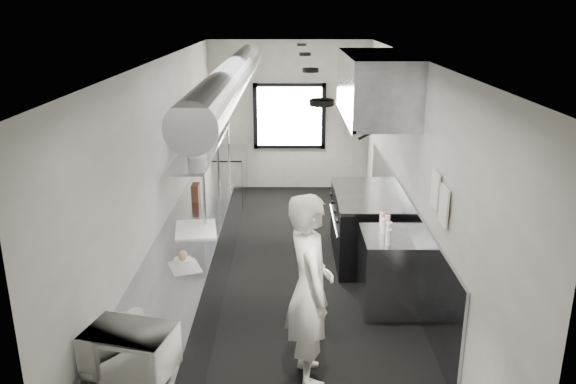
{
  "coord_description": "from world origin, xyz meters",
  "views": [
    {
      "loc": [
        -0.01,
        -6.73,
        3.36
      ],
      "look_at": [
        -0.02,
        -0.2,
        1.25
      ],
      "focal_mm": 35.88,
      "sensor_mm": 36.0,
      "label": 1
    }
  ],
  "objects_px": {
    "range": "(365,226)",
    "knife_block": "(196,192)",
    "squeeze_bottle_e": "(382,219)",
    "cutting_board": "(196,230)",
    "plate_stack_d": "(207,121)",
    "squeeze_bottle_b": "(389,231)",
    "deli_tub_a": "(126,322)",
    "pass_shelf": "(203,146)",
    "squeeze_bottle_d": "(387,223)",
    "exhaust_hood": "(375,86)",
    "bottle_station": "(389,271)",
    "prep_counter": "(193,264)",
    "deli_tub_b": "(136,316)",
    "plate_stack_b": "(196,141)",
    "squeeze_bottle_c": "(384,226)",
    "far_work_table": "(226,176)",
    "squeeze_bottle_a": "(388,237)",
    "microwave": "(130,351)",
    "line_cook": "(310,290)",
    "small_plate": "(183,260)",
    "plate_stack_c": "(205,130)",
    "plate_stack_a": "(196,146)"
  },
  "relations": [
    {
      "from": "range",
      "to": "knife_block",
      "type": "bearing_deg",
      "value": -175.81
    },
    {
      "from": "range",
      "to": "squeeze_bottle_e",
      "type": "relative_size",
      "value": 8.87
    },
    {
      "from": "cutting_board",
      "to": "plate_stack_d",
      "type": "xyz_separation_m",
      "value": [
        -0.12,
        2.14,
        0.87
      ]
    },
    {
      "from": "squeeze_bottle_b",
      "to": "deli_tub_a",
      "type": "bearing_deg",
      "value": -142.29
    },
    {
      "from": "pass_shelf",
      "to": "squeeze_bottle_d",
      "type": "relative_size",
      "value": 16.27
    },
    {
      "from": "exhaust_hood",
      "to": "knife_block",
      "type": "relative_size",
      "value": 9.76
    },
    {
      "from": "exhaust_hood",
      "to": "bottle_station",
      "type": "distance_m",
      "value": 2.39
    },
    {
      "from": "bottle_station",
      "to": "squeeze_bottle_d",
      "type": "distance_m",
      "value": 0.57
    },
    {
      "from": "bottle_station",
      "to": "squeeze_bottle_d",
      "type": "bearing_deg",
      "value": 99.53
    },
    {
      "from": "prep_counter",
      "to": "squeeze_bottle_d",
      "type": "distance_m",
      "value": 2.34
    },
    {
      "from": "deli_tub_b",
      "to": "plate_stack_b",
      "type": "xyz_separation_m",
      "value": [
        0.05,
        3.12,
        0.76
      ]
    },
    {
      "from": "exhaust_hood",
      "to": "deli_tub_b",
      "type": "height_order",
      "value": "exhaust_hood"
    },
    {
      "from": "knife_block",
      "to": "squeeze_bottle_c",
      "type": "height_order",
      "value": "knife_block"
    },
    {
      "from": "far_work_table",
      "to": "squeeze_bottle_d",
      "type": "relative_size",
      "value": 6.51
    },
    {
      "from": "squeeze_bottle_c",
      "to": "squeeze_bottle_b",
      "type": "bearing_deg",
      "value": -76.88
    },
    {
      "from": "squeeze_bottle_b",
      "to": "squeeze_bottle_c",
      "type": "distance_m",
      "value": 0.16
    },
    {
      "from": "bottle_station",
      "to": "squeeze_bottle_a",
      "type": "relative_size",
      "value": 5.05
    },
    {
      "from": "prep_counter",
      "to": "cutting_board",
      "type": "height_order",
      "value": "cutting_board"
    },
    {
      "from": "cutting_board",
      "to": "squeeze_bottle_d",
      "type": "relative_size",
      "value": 3.32
    },
    {
      "from": "microwave",
      "to": "squeeze_bottle_a",
      "type": "distance_m",
      "value": 3.16
    },
    {
      "from": "bottle_station",
      "to": "knife_block",
      "type": "relative_size",
      "value": 3.99
    },
    {
      "from": "squeeze_bottle_b",
      "to": "exhaust_hood",
      "type": "bearing_deg",
      "value": 90.1
    },
    {
      "from": "line_cook",
      "to": "deli_tub_b",
      "type": "xyz_separation_m",
      "value": [
        -1.44,
        -0.51,
        0.03
      ]
    },
    {
      "from": "squeeze_bottle_c",
      "to": "cutting_board",
      "type": "bearing_deg",
      "value": 177.28
    },
    {
      "from": "deli_tub_a",
      "to": "squeeze_bottle_d",
      "type": "xyz_separation_m",
      "value": [
        2.44,
        2.13,
        0.04
      ]
    },
    {
      "from": "small_plate",
      "to": "deli_tub_b",
      "type": "bearing_deg",
      "value": -98.56
    },
    {
      "from": "prep_counter",
      "to": "microwave",
      "type": "distance_m",
      "value": 2.82
    },
    {
      "from": "squeeze_bottle_a",
      "to": "squeeze_bottle_d",
      "type": "distance_m",
      "value": 0.44
    },
    {
      "from": "prep_counter",
      "to": "range",
      "type": "relative_size",
      "value": 3.75
    },
    {
      "from": "range",
      "to": "microwave",
      "type": "height_order",
      "value": "microwave"
    },
    {
      "from": "prep_counter",
      "to": "cutting_board",
      "type": "bearing_deg",
      "value": -39.55
    },
    {
      "from": "deli_tub_b",
      "to": "plate_stack_c",
      "type": "bearing_deg",
      "value": 88.57
    },
    {
      "from": "knife_block",
      "to": "line_cook",
      "type": "bearing_deg",
      "value": -60.98
    },
    {
      "from": "prep_counter",
      "to": "plate_stack_b",
      "type": "xyz_separation_m",
      "value": [
        -0.07,
        1.06,
        1.26
      ]
    },
    {
      "from": "plate_stack_d",
      "to": "plate_stack_c",
      "type": "bearing_deg",
      "value": -86.53
    },
    {
      "from": "plate_stack_b",
      "to": "far_work_table",
      "type": "bearing_deg",
      "value": 88.52
    },
    {
      "from": "small_plate",
      "to": "squeeze_bottle_d",
      "type": "distance_m",
      "value": 2.37
    },
    {
      "from": "pass_shelf",
      "to": "knife_block",
      "type": "relative_size",
      "value": 13.31
    },
    {
      "from": "exhaust_hood",
      "to": "deli_tub_b",
      "type": "xyz_separation_m",
      "value": [
        -2.37,
        -3.26,
        -1.45
      ]
    },
    {
      "from": "plate_stack_c",
      "to": "small_plate",
      "type": "bearing_deg",
      "value": -88.05
    },
    {
      "from": "microwave",
      "to": "small_plate",
      "type": "bearing_deg",
      "value": 103.11
    },
    {
      "from": "plate_stack_a",
      "to": "squeeze_bottle_e",
      "type": "distance_m",
      "value": 2.47
    },
    {
      "from": "range",
      "to": "line_cook",
      "type": "xyz_separation_m",
      "value": [
        -0.86,
        -2.75,
        0.45
      ]
    },
    {
      "from": "far_work_table",
      "to": "deli_tub_a",
      "type": "height_order",
      "value": "deli_tub_a"
    },
    {
      "from": "prep_counter",
      "to": "line_cook",
      "type": "bearing_deg",
      "value": -49.39
    },
    {
      "from": "plate_stack_b",
      "to": "squeeze_bottle_c",
      "type": "height_order",
      "value": "plate_stack_b"
    },
    {
      "from": "squeeze_bottle_d",
      "to": "deli_tub_b",
      "type": "bearing_deg",
      "value": -139.79
    },
    {
      "from": "bottle_station",
      "to": "squeeze_bottle_d",
      "type": "height_order",
      "value": "squeeze_bottle_d"
    },
    {
      "from": "plate_stack_c",
      "to": "prep_counter",
      "type": "bearing_deg",
      "value": -89.07
    },
    {
      "from": "deli_tub_a",
      "to": "plate_stack_b",
      "type": "relative_size",
      "value": 0.56
    }
  ]
}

